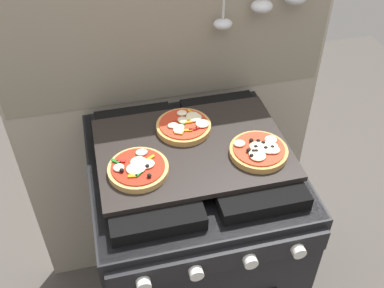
# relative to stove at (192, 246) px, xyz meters

# --- Properties ---
(kitchen_backsplash) EXTENTS (1.10, 0.09, 1.55)m
(kitchen_backsplash) POSITION_rel_stove_xyz_m (0.00, 0.34, 0.34)
(kitchen_backsplash) COLOR #B2A893
(kitchen_backsplash) RESTS_ON ground_plane
(stove) EXTENTS (0.60, 0.64, 0.90)m
(stove) POSITION_rel_stove_xyz_m (0.00, 0.00, 0.00)
(stove) COLOR black
(stove) RESTS_ON ground_plane
(baking_tray) EXTENTS (0.54, 0.38, 0.02)m
(baking_tray) POSITION_rel_stove_xyz_m (0.00, 0.00, 0.46)
(baking_tray) COLOR black
(baking_tray) RESTS_ON stove
(pizza_left) EXTENTS (0.16, 0.16, 0.03)m
(pizza_left) POSITION_rel_stove_xyz_m (-0.16, -0.06, 0.48)
(pizza_left) COLOR tan
(pizza_left) RESTS_ON baking_tray
(pizza_right) EXTENTS (0.16, 0.16, 0.03)m
(pizza_right) POSITION_rel_stove_xyz_m (0.17, -0.07, 0.48)
(pizza_right) COLOR tan
(pizza_right) RESTS_ON baking_tray
(pizza_center) EXTENTS (0.16, 0.16, 0.03)m
(pizza_center) POSITION_rel_stove_xyz_m (-0.00, 0.08, 0.48)
(pizza_center) COLOR tan
(pizza_center) RESTS_ON baking_tray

